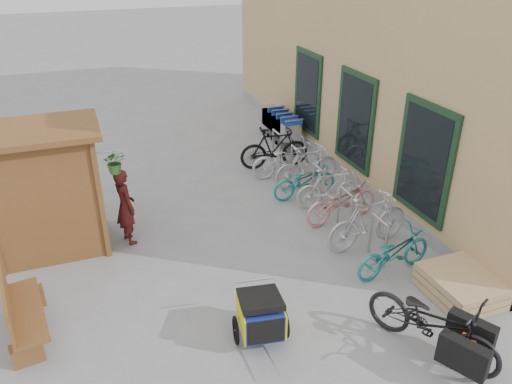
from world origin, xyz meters
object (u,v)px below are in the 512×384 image
object	(u,v)px
bench	(19,309)
pallet_stack	(460,286)
bike_3	(330,188)
shopping_carts	(279,122)
child_trailer	(261,314)
bike_7	(274,148)
person_kiosk	(125,206)
bike_0	(394,252)
bike_1	(368,221)
bike_5	(307,166)
bike_4	(305,181)
kiosk	(38,174)
bike_6	(287,159)
cargo_bike	(435,324)
bike_2	(342,201)

from	to	relation	value
bench	pallet_stack	bearing A→B (deg)	-20.50
bike_3	bench	bearing A→B (deg)	114.32
shopping_carts	bike_3	distance (m)	4.21
child_trailer	bike_7	bearing A→B (deg)	75.13
person_kiosk	bike_0	size ratio (longest dim) A/B	0.96
pallet_stack	bike_1	size ratio (longest dim) A/B	0.66
bike_5	bike_7	bearing A→B (deg)	10.09
bike_0	bike_4	size ratio (longest dim) A/B	1.03
kiosk	bike_0	size ratio (longest dim) A/B	1.56
person_kiosk	bike_4	bearing A→B (deg)	-98.60
bike_4	child_trailer	bearing A→B (deg)	144.41
person_kiosk	bike_6	distance (m)	4.42
bike_6	kiosk	bearing A→B (deg)	108.99
pallet_stack	bike_6	world-z (taller)	bike_6
bike_0	bike_3	distance (m)	2.58
person_kiosk	pallet_stack	bearing A→B (deg)	-142.58
shopping_carts	cargo_bike	xyz separation A→B (m)	(-1.25, -8.59, -0.04)
bench	bike_0	bearing A→B (deg)	-12.85
bike_5	bike_1	bearing A→B (deg)	174.21
shopping_carts	bike_6	distance (m)	2.54
bike_1	bike_6	bearing A→B (deg)	-3.20
kiosk	bike_2	xyz separation A→B (m)	(5.67, -0.96, -1.10)
shopping_carts	bike_4	bearing A→B (deg)	-103.59
child_trailer	bike_2	distance (m)	3.87
bench	bike_6	distance (m)	7.02
pallet_stack	person_kiosk	xyz separation A→B (m)	(-4.87, 3.63, 0.55)
cargo_bike	bike_1	size ratio (longest dim) A/B	1.14
kiosk	bike_6	size ratio (longest dim) A/B	1.40
bike_3	bike_4	distance (m)	0.68
bike_3	person_kiosk	bearing A→B (deg)	94.56
shopping_carts	bike_7	xyz separation A→B (m)	(-0.88, -1.79, -0.02)
person_kiosk	bike_4	size ratio (longest dim) A/B	0.99
bike_6	bike_7	size ratio (longest dim) A/B	1.00
bike_3	bike_6	size ratio (longest dim) A/B	0.86
bench	bike_4	xyz separation A→B (m)	(5.82, 2.66, -0.10)
bike_3	bike_6	bearing A→B (deg)	13.58
pallet_stack	bench	world-z (taller)	bench
bike_3	bike_4	xyz separation A→B (m)	(-0.31, 0.60, -0.05)
bench	shopping_carts	world-z (taller)	bench
bike_2	child_trailer	bearing A→B (deg)	125.75
pallet_stack	shopping_carts	distance (m)	7.73
shopping_carts	bike_0	distance (m)	6.78
child_trailer	bike_4	world-z (taller)	bike_4
person_kiosk	bike_1	world-z (taller)	person_kiosk
bike_0	bike_4	distance (m)	3.18
child_trailer	bike_7	xyz separation A→B (m)	(2.53, 5.68, 0.10)
shopping_carts	pallet_stack	bearing A→B (deg)	-90.00
bike_0	bike_6	bearing A→B (deg)	-7.05
pallet_stack	bike_6	xyz separation A→B (m)	(-0.80, 5.31, 0.26)
bike_7	cargo_bike	bearing A→B (deg)	-175.92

